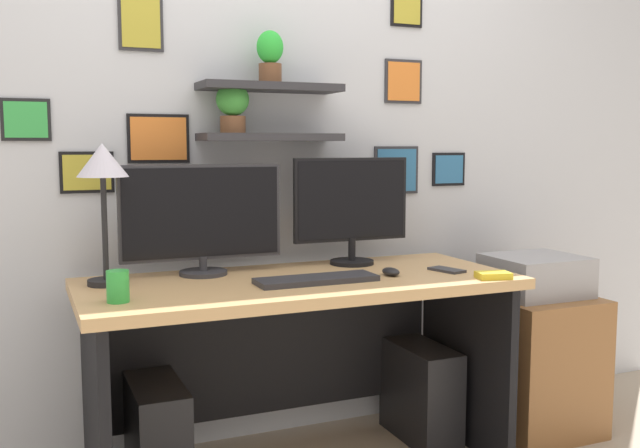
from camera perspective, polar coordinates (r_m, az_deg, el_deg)
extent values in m
cube|color=silver|center=(2.99, -4.75, 8.49)|extent=(4.40, 0.04, 2.70)
cube|color=#2D2D33|center=(2.87, -3.97, 6.96)|extent=(0.57, 0.20, 0.03)
cube|color=#2D2D33|center=(2.88, -4.01, 10.87)|extent=(0.57, 0.20, 0.03)
cylinder|color=brown|center=(2.89, -4.01, 11.93)|extent=(0.09, 0.09, 0.08)
ellipsoid|color=green|center=(2.90, -4.03, 13.95)|extent=(0.11, 0.11, 0.13)
cylinder|color=brown|center=(2.83, -6.99, 7.91)|extent=(0.10, 0.10, 0.07)
ellipsoid|color=#388F36|center=(2.83, -7.02, 9.88)|extent=(0.13, 0.13, 0.13)
cube|color=#2D2D33|center=(3.25, 6.66, 11.26)|extent=(0.18, 0.02, 0.19)
cube|color=orange|center=(3.24, 6.74, 11.27)|extent=(0.16, 0.00, 0.17)
cube|color=black|center=(2.82, -22.50, 7.72)|extent=(0.17, 0.02, 0.15)
cube|color=green|center=(2.81, -22.50, 7.73)|extent=(0.15, 0.00, 0.13)
cube|color=black|center=(3.30, 6.91, 16.79)|extent=(0.15, 0.02, 0.16)
cube|color=gold|center=(3.29, 7.00, 16.81)|extent=(0.13, 0.00, 0.14)
cube|color=#2D2D33|center=(2.89, -14.19, 15.61)|extent=(0.17, 0.02, 0.24)
cube|color=gold|center=(2.88, -14.16, 15.64)|extent=(0.14, 0.00, 0.21)
cube|color=black|center=(2.83, -18.17, 3.95)|extent=(0.20, 0.02, 0.16)
cube|color=gold|center=(2.82, -18.16, 3.95)|extent=(0.17, 0.00, 0.13)
cube|color=#2D2D33|center=(3.22, 6.10, 4.31)|extent=(0.22, 0.02, 0.21)
cube|color=teal|center=(3.22, 6.18, 4.31)|extent=(0.20, 0.00, 0.19)
cube|color=black|center=(2.86, -12.82, 6.69)|extent=(0.24, 0.02, 0.19)
cube|color=orange|center=(2.85, -12.79, 6.69)|extent=(0.22, 0.00, 0.17)
cube|color=black|center=(3.37, 10.23, 4.34)|extent=(0.17, 0.02, 0.15)
cube|color=teal|center=(3.36, 10.31, 4.33)|extent=(0.15, 0.00, 0.13)
cube|color=tan|center=(2.62, -1.59, -4.80)|extent=(1.59, 0.68, 0.04)
cube|color=black|center=(2.56, -17.54, -14.10)|extent=(0.04, 0.62, 0.71)
cube|color=black|center=(3.05, 11.61, -10.57)|extent=(0.04, 0.62, 0.71)
cube|color=black|center=(2.98, -3.71, -10.18)|extent=(1.39, 0.02, 0.50)
cylinder|color=#2D2D33|center=(2.72, -9.32, -3.87)|extent=(0.18, 0.18, 0.02)
cylinder|color=#2D2D33|center=(2.72, -9.34, -3.14)|extent=(0.03, 0.03, 0.05)
cube|color=#2D2D33|center=(2.70, -9.46, 0.95)|extent=(0.61, 0.02, 0.36)
cube|color=black|center=(2.69, -9.40, 0.92)|extent=(0.59, 0.00, 0.33)
cylinder|color=black|center=(2.93, 2.56, -3.07)|extent=(0.18, 0.18, 0.02)
cylinder|color=black|center=(2.92, 2.57, -2.02)|extent=(0.03, 0.03, 0.09)
cube|color=black|center=(2.91, 2.50, 1.98)|extent=(0.50, 0.02, 0.34)
cube|color=black|center=(2.90, 2.62, 1.96)|extent=(0.47, 0.00, 0.32)
cube|color=#2D2D33|center=(2.54, -0.29, -4.47)|extent=(0.44, 0.14, 0.02)
ellipsoid|color=black|center=(2.68, 5.69, -3.82)|extent=(0.06, 0.09, 0.03)
cylinder|color=black|center=(2.61, -16.73, -4.47)|extent=(0.13, 0.13, 0.02)
cylinder|color=black|center=(2.58, -16.87, -0.35)|extent=(0.02, 0.02, 0.36)
cone|color=silver|center=(2.56, -17.04, 4.92)|extent=(0.18, 0.18, 0.12)
cube|color=#2D2D33|center=(2.81, 10.11, -3.64)|extent=(0.10, 0.15, 0.01)
cylinder|color=green|center=(2.31, -15.89, -4.83)|extent=(0.07, 0.07, 0.10)
cube|color=yellow|center=(2.69, 13.71, -4.01)|extent=(0.14, 0.11, 0.02)
cube|color=brown|center=(3.30, 16.66, -10.50)|extent=(0.44, 0.50, 0.59)
cube|color=#9E9EA3|center=(3.21, 16.87, -3.96)|extent=(0.38, 0.34, 0.17)
cube|color=black|center=(2.73, -12.92, -16.23)|extent=(0.18, 0.40, 0.39)
cube|color=black|center=(3.11, 8.07, -13.18)|extent=(0.18, 0.40, 0.40)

